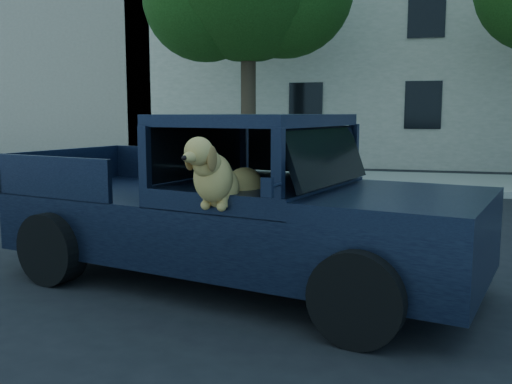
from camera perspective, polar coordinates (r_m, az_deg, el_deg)
ground at (r=6.99m, az=9.18°, el=-8.29°), size 120.00×120.00×0.00m
far_sidewalk at (r=16.01m, az=12.74°, el=1.04°), size 60.00×4.00×0.15m
lane_stripes at (r=10.35m, az=22.35°, el=-3.45°), size 21.60×0.14×0.01m
building_main at (r=23.44m, az=21.49°, el=13.66°), size 26.00×6.00×9.00m
building_left at (r=28.06m, az=-19.16°, el=11.71°), size 12.00×6.00×8.00m
pickup_truck at (r=6.52m, az=-2.82°, el=-3.50°), size 5.71×3.36×1.92m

